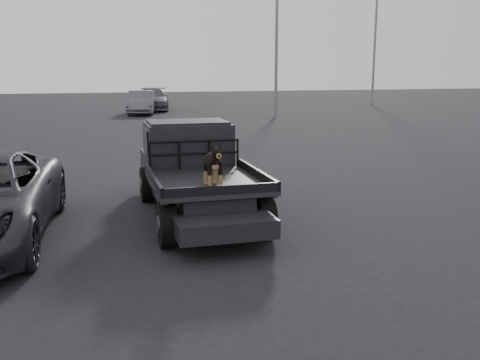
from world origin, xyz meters
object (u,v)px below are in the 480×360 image
object	(u,v)px
distant_car_a	(141,102)
dog	(213,165)
flatbed_ute	(197,193)
distant_car_b	(153,99)

from	to	relation	value
distant_car_a	dog	bearing A→B (deg)	-83.85
flatbed_ute	distant_car_a	world-z (taller)	distant_car_a
flatbed_ute	dog	distance (m)	1.69
flatbed_ute	distant_car_b	distance (m)	28.11
dog	distant_car_b	xyz separation A→B (m)	(2.27, 29.49, -0.53)
flatbed_ute	distant_car_b	world-z (taller)	distant_car_b
flatbed_ute	dog	world-z (taller)	dog
flatbed_ute	dog	size ratio (longest dim) A/B	7.30
distant_car_a	distant_car_b	size ratio (longest dim) A/B	0.86
flatbed_ute	distant_car_a	size ratio (longest dim) A/B	1.20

